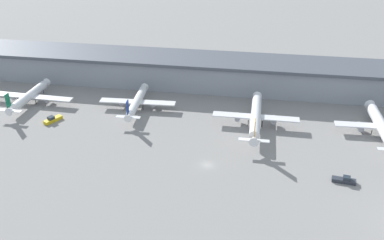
{
  "coord_description": "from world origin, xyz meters",
  "views": [
    {
      "loc": [
        15.21,
        -125.2,
        84.57
      ],
      "look_at": [
        -8.49,
        18.73,
        7.51
      ],
      "focal_mm": 40.0,
      "sensor_mm": 36.0,
      "label": 1
    }
  ],
  "objects": [
    {
      "name": "airplane_gate_bravo",
      "position": [
        -86.1,
        36.59,
        3.82
      ],
      "size": [
        39.85,
        33.52,
        11.87
      ],
      "color": "white",
      "rests_on": "ground"
    },
    {
      "name": "ground_plane",
      "position": [
        0.0,
        0.0,
        0.0
      ],
      "size": [
        1000.0,
        1000.0,
        0.0
      ],
      "primitive_type": "plane",
      "color": "gray"
    },
    {
      "name": "service_truck_baggage",
      "position": [
        -68.43,
        22.02,
        0.88
      ],
      "size": [
        6.05,
        8.36,
        2.55
      ],
      "color": "black",
      "rests_on": "ground"
    },
    {
      "name": "airplane_gate_charlie",
      "position": [
        -36.38,
        38.87,
        3.81
      ],
      "size": [
        33.88,
        33.41,
        11.46
      ],
      "color": "white",
      "rests_on": "ground"
    },
    {
      "name": "airplane_gate_delta",
      "position": [
        15.73,
        31.17,
        4.66
      ],
      "size": [
        35.24,
        41.43,
        13.27
      ],
      "color": "white",
      "rests_on": "ground"
    },
    {
      "name": "terminal_building",
      "position": [
        0.0,
        70.0,
        7.36
      ],
      "size": [
        270.87,
        25.0,
        14.53
      ],
      "color": "#9399A3",
      "rests_on": "ground"
    },
    {
      "name": "service_truck_fuel",
      "position": [
        46.22,
        -2.75,
        0.83
      ],
      "size": [
        7.9,
        3.13,
        2.41
      ],
      "color": "black",
      "rests_on": "ground"
    },
    {
      "name": "airplane_gate_echo",
      "position": [
        64.68,
        32.16,
        4.13
      ],
      "size": [
        35.09,
        39.25,
        13.34
      ],
      "color": "white",
      "rests_on": "ground"
    }
  ]
}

